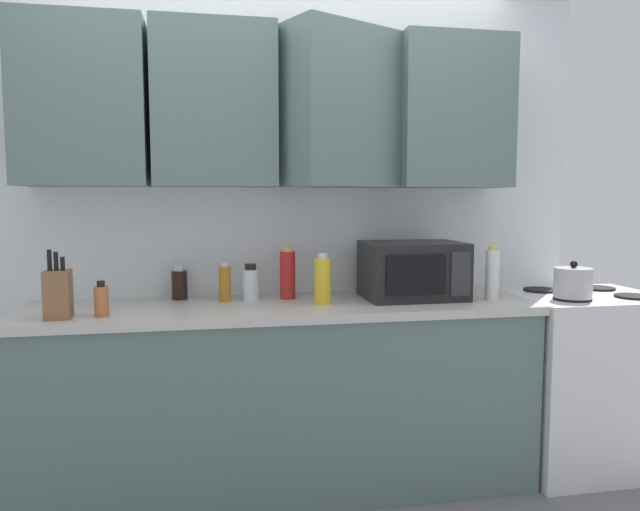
{
  "coord_description": "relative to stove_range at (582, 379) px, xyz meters",
  "views": [
    {
      "loc": [
        -0.34,
        -3.04,
        1.39
      ],
      "look_at": [
        0.19,
        -0.25,
        1.12
      ],
      "focal_mm": 33.23,
      "sensor_mm": 36.0,
      "label": 1
    }
  ],
  "objects": [
    {
      "name": "bottle_white_jar",
      "position": [
        -0.56,
        -0.07,
        0.57
      ],
      "size": [
        0.07,
        0.07,
        0.26
      ],
      "color": "white",
      "rests_on": "counter_run"
    },
    {
      "name": "bottle_yellow_mustard",
      "position": [
        -1.4,
        -0.04,
        0.56
      ],
      "size": [
        0.08,
        0.08,
        0.24
      ],
      "color": "gold",
      "rests_on": "counter_run"
    },
    {
      "name": "kettle",
      "position": [
        -0.17,
        -0.14,
        0.53
      ],
      "size": [
        0.18,
        0.18,
        0.18
      ],
      "color": "#B2B2B7",
      "rests_on": "stove_range"
    },
    {
      "name": "bottle_soy_dark",
      "position": [
        -2.06,
        0.23,
        0.52
      ],
      "size": [
        0.08,
        0.08,
        0.17
      ],
      "color": "black",
      "rests_on": "counter_run"
    },
    {
      "name": "stove_range",
      "position": [
        0.0,
        0.0,
        0.0
      ],
      "size": [
        0.76,
        0.64,
        0.91
      ],
      "color": "silver",
      "rests_on": "ground_plane"
    },
    {
      "name": "bottle_amber_vinegar",
      "position": [
        -1.84,
        0.13,
        0.54
      ],
      "size": [
        0.06,
        0.06,
        0.19
      ],
      "color": "#AD701E",
      "rests_on": "counter_run"
    },
    {
      "name": "bottle_spice_jar",
      "position": [
        -2.36,
        -0.14,
        0.52
      ],
      "size": [
        0.06,
        0.06,
        0.15
      ],
      "color": "#BC6638",
      "rests_on": "counter_run"
    },
    {
      "name": "microwave",
      "position": [
        -0.92,
        0.05,
        0.59
      ],
      "size": [
        0.48,
        0.37,
        0.28
      ],
      "color": "black",
      "rests_on": "counter_run"
    },
    {
      "name": "wall_back_with_cabinets",
      "position": [
        -1.58,
        0.25,
        1.12
      ],
      "size": [
        3.26,
        0.55,
        2.6
      ],
      "color": "white",
      "rests_on": "ground_plane"
    },
    {
      "name": "counter_run",
      "position": [
        -1.58,
        0.02,
        -0.0
      ],
      "size": [
        2.39,
        0.63,
        0.9
      ],
      "color": "slate",
      "rests_on": "ground_plane"
    },
    {
      "name": "bottle_red_sauce",
      "position": [
        -1.54,
        0.15,
        0.57
      ],
      "size": [
        0.08,
        0.08,
        0.25
      ],
      "color": "red",
      "rests_on": "counter_run"
    },
    {
      "name": "knife_block",
      "position": [
        -2.53,
        -0.15,
        0.55
      ],
      "size": [
        0.11,
        0.13,
        0.29
      ],
      "color": "brown",
      "rests_on": "counter_run"
    },
    {
      "name": "bottle_clear_tall",
      "position": [
        -1.72,
        0.13,
        0.53
      ],
      "size": [
        0.08,
        0.08,
        0.18
      ],
      "color": "silver",
      "rests_on": "counter_run"
    }
  ]
}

